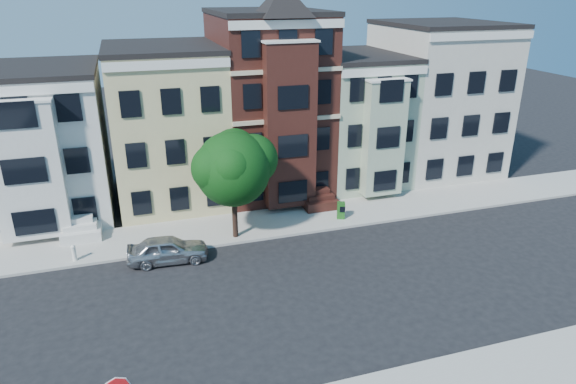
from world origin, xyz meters
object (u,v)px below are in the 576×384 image
object	(u,v)px
parked_car	(168,249)
street_tree	(233,174)
fire_hydrant	(74,254)
newspaper_box	(341,210)

from	to	relation	value
parked_car	street_tree	bearing A→B (deg)	-64.82
parked_car	fire_hydrant	world-z (taller)	parked_car
street_tree	newspaper_box	xyz separation A→B (m)	(6.84, 0.48, -3.35)
newspaper_box	fire_hydrant	size ratio (longest dim) A/B	1.48
street_tree	fire_hydrant	distance (m)	9.43
street_tree	newspaper_box	bearing A→B (deg)	3.99
parked_car	newspaper_box	world-z (taller)	parked_car
parked_car	fire_hydrant	xyz separation A→B (m)	(-4.76, 1.35, -0.21)
parked_car	newspaper_box	distance (m)	11.01
parked_car	newspaper_box	size ratio (longest dim) A/B	3.99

